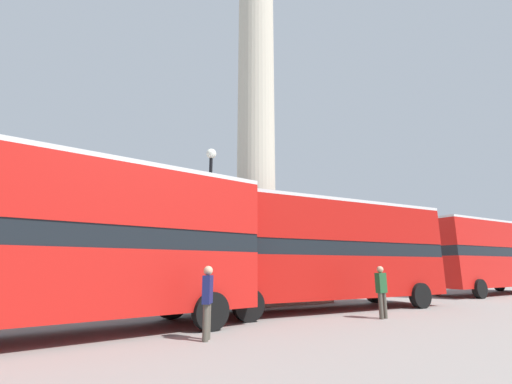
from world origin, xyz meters
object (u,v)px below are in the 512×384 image
Objects in this scene: monument_column at (256,140)px; street_lamp at (209,215)px; equestrian_statue at (345,269)px; pedestrian_near_lamp at (207,298)px; pedestrian_by_plinth at (381,289)px; bus_c at (56,237)px; bus_b at (323,249)px; bus_a at (486,254)px.

street_lamp is at bearing -150.35° from monument_column.
pedestrian_near_lamp is at bearing -126.00° from equestrian_statue.
monument_column reaches higher than pedestrian_by_plinth.
street_lamp reaches higher than bus_c.
bus_b reaches higher than pedestrian_near_lamp.
equestrian_statue is 3.24× the size of pedestrian_by_plinth.
bus_b is 2.08× the size of equestrian_statue.
pedestrian_by_plinth is (0.46, -7.15, -7.45)m from monument_column.
bus_b is (-13.93, -0.41, -0.07)m from bus_a.
bus_c reaches higher than pedestrian_near_lamp.
street_lamp is 3.96× the size of pedestrian_by_plinth.
pedestrian_near_lamp is (-2.29, -5.21, -2.82)m from street_lamp.
equestrian_statue is (9.17, 2.83, -6.94)m from monument_column.
pedestrian_near_lamp is at bearing -113.77° from street_lamp.
bus_b is 6.71× the size of pedestrian_near_lamp.
bus_c is at bearing -149.66° from street_lamp.
bus_c is at bearing 93.44° from pedestrian_near_lamp.
equestrian_statue reaches higher than pedestrian_near_lamp.
bus_a is at bearing -33.38° from equestrian_statue.
monument_column reaches higher than bus_a.
equestrian_statue reaches higher than pedestrian_by_plinth.
monument_column is 13.01× the size of pedestrian_near_lamp.
bus_a reaches higher than bus_b.
equestrian_statue reaches higher than bus_a.
bus_b is 9.37m from bus_c.
equestrian_statue is (-5.12, 6.93, -0.97)m from bus_a.
bus_c is (-9.34, -0.69, 0.04)m from bus_b.
pedestrian_by_plinth is (-13.83, -3.05, -1.49)m from bus_a.
bus_b is 4.82m from street_lamp.
equestrian_statue is at bearing -20.71° from pedestrian_near_lamp.
street_lamp reaches higher than equestrian_statue.
bus_b is at bearing -0.79° from bus_c.
monument_column is at bearing -3.34° from pedestrian_near_lamp.
bus_a is 0.90× the size of bus_b.
pedestrian_near_lamp is at bearing -37.02° from bus_c.
bus_c is at bearing -135.97° from equestrian_statue.
pedestrian_near_lamp is at bearing 172.09° from pedestrian_by_plinth.
bus_b is (0.36, -4.51, -6.04)m from monument_column.
bus_a is at bearing 6.85° from bus_b.
equestrian_statue is at bearing 17.15° from monument_column.
monument_column is 7.55m from bus_b.
street_lamp is at bearing 175.13° from bus_a.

